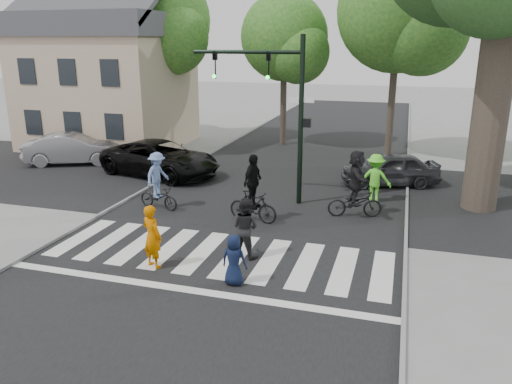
% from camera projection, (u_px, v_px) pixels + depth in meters
% --- Properties ---
extents(ground, '(120.00, 120.00, 0.00)m').
position_uv_depth(ground, '(205.00, 269.00, 13.14)').
color(ground, gray).
rests_on(ground, ground).
extents(road_stem, '(10.00, 70.00, 0.01)m').
position_uv_depth(road_stem, '(259.00, 210.00, 17.73)').
color(road_stem, black).
rests_on(road_stem, ground).
extents(road_cross, '(70.00, 10.00, 0.01)m').
position_uv_depth(road_cross, '(279.00, 187.00, 20.48)').
color(road_cross, black).
rests_on(road_cross, ground).
extents(curb_left, '(0.10, 70.00, 0.10)m').
position_uv_depth(curb_left, '(132.00, 197.00, 19.10)').
color(curb_left, gray).
rests_on(curb_left, ground).
extents(curb_right, '(0.10, 70.00, 0.10)m').
position_uv_depth(curb_right, '(406.00, 223.00, 16.33)').
color(curb_right, gray).
rests_on(curb_right, ground).
extents(crosswalk, '(10.00, 3.85, 0.01)m').
position_uv_depth(crosswalk, '(214.00, 259.00, 13.75)').
color(crosswalk, silver).
rests_on(crosswalk, ground).
extents(traffic_signal, '(4.45, 0.29, 6.00)m').
position_uv_depth(traffic_signal, '(278.00, 96.00, 17.60)').
color(traffic_signal, black).
rests_on(traffic_signal, ground).
extents(bg_tree_0, '(5.46, 5.20, 8.97)m').
position_uv_depth(bg_tree_0, '(90.00, 35.00, 29.81)').
color(bg_tree_0, brown).
rests_on(bg_tree_0, ground).
extents(bg_tree_1, '(6.09, 5.80, 9.80)m').
position_uv_depth(bg_tree_1, '(162.00, 25.00, 27.80)').
color(bg_tree_1, brown).
rests_on(bg_tree_1, ground).
extents(bg_tree_2, '(5.04, 4.80, 8.40)m').
position_uv_depth(bg_tree_2, '(288.00, 41.00, 27.19)').
color(bg_tree_2, brown).
rests_on(bg_tree_2, ground).
extents(bg_tree_3, '(6.30, 6.00, 10.20)m').
position_uv_depth(bg_tree_3, '(405.00, 16.00, 23.96)').
color(bg_tree_3, brown).
rests_on(bg_tree_3, ground).
extents(house, '(8.40, 8.10, 8.82)m').
position_uv_depth(house, '(108.00, 78.00, 28.02)').
color(house, tan).
rests_on(house, ground).
extents(pedestrian_woman, '(0.74, 0.62, 1.72)m').
position_uv_depth(pedestrian_woman, '(152.00, 236.00, 13.05)').
color(pedestrian_woman, '#D06A00').
rests_on(pedestrian_woman, ground).
extents(pedestrian_child, '(0.65, 0.44, 1.30)m').
position_uv_depth(pedestrian_child, '(234.00, 260.00, 12.14)').
color(pedestrian_child, '#0E1733').
rests_on(pedestrian_child, ground).
extents(pedestrian_adult, '(0.97, 0.84, 1.70)m').
position_uv_depth(pedestrian_adult, '(245.00, 228.00, 13.69)').
color(pedestrian_adult, black).
rests_on(pedestrian_adult, ground).
extents(cyclist_left, '(1.71, 1.16, 2.06)m').
position_uv_depth(cyclist_left, '(158.00, 185.00, 17.65)').
color(cyclist_left, black).
rests_on(cyclist_left, ground).
extents(cyclist_mid, '(1.81, 1.13, 2.28)m').
position_uv_depth(cyclist_mid, '(253.00, 194.00, 16.37)').
color(cyclist_mid, black).
rests_on(cyclist_mid, ground).
extents(cyclist_right, '(1.92, 1.78, 2.31)m').
position_uv_depth(cyclist_right, '(356.00, 188.00, 16.79)').
color(cyclist_right, black).
rests_on(cyclist_right, ground).
extents(car_suv, '(6.02, 3.88, 1.54)m').
position_uv_depth(car_suv, '(160.00, 158.00, 22.17)').
color(car_suv, black).
rests_on(car_suv, ground).
extents(car_silver, '(4.78, 3.26, 1.49)m').
position_uv_depth(car_silver, '(73.00, 149.00, 24.26)').
color(car_silver, gray).
rests_on(car_silver, ground).
extents(car_grey, '(4.27, 2.74, 1.35)m').
position_uv_depth(car_grey, '(390.00, 169.00, 20.65)').
color(car_grey, '#313236').
rests_on(car_grey, ground).
extents(bystander_hivis, '(1.20, 0.72, 1.82)m').
position_uv_depth(bystander_hivis, '(375.00, 178.00, 18.41)').
color(bystander_hivis, '#63EA30').
rests_on(bystander_hivis, ground).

